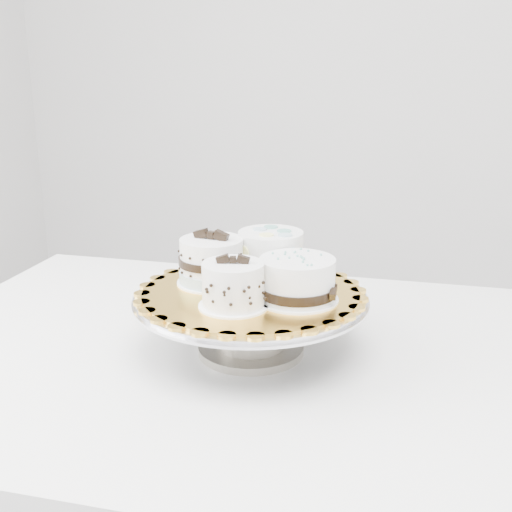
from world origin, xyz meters
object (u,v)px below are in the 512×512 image
at_px(table, 265,396).
at_px(cake_stand, 251,313).
at_px(cake_banded, 212,263).
at_px(cake_swirl, 233,286).
at_px(cake_ribbon, 298,281).
at_px(cake_dots, 271,254).
at_px(cake_board, 251,292).

height_order(table, cake_stand, cake_stand).
distance_m(table, cake_banded, 0.23).
bearing_deg(cake_stand, cake_swirl, -87.21).
bearing_deg(table, cake_ribbon, -27.24).
distance_m(cake_swirl, cake_ribbon, 0.10).
xyz_separation_m(cake_banded, cake_dots, (0.07, 0.06, 0.01)).
distance_m(cake_board, cake_banded, 0.08).
bearing_deg(cake_board, cake_ribbon, -6.08).
bearing_deg(cake_ribbon, cake_banded, 160.59).
bearing_deg(cake_banded, cake_swirl, -46.63).
relative_size(cake_swirl, cake_banded, 1.03).
bearing_deg(cake_ribbon, cake_dots, 120.37).
bearing_deg(cake_board, cake_banded, 172.39).
relative_size(cake_stand, cake_ribbon, 2.70).
bearing_deg(cake_stand, cake_dots, 87.61).
xyz_separation_m(table, cake_banded, (-0.09, -0.00, 0.21)).
distance_m(table, cake_ribbon, 0.22).
height_order(cake_stand, cake_swirl, cake_swirl).
height_order(cake_banded, cake_ribbon, cake_banded).
xyz_separation_m(cake_board, cake_banded, (-0.07, 0.01, 0.04)).
bearing_deg(cake_banded, cake_dots, 40.80).
relative_size(cake_swirl, cake_dots, 0.84).
bearing_deg(cake_stand, cake_banded, 172.39).
xyz_separation_m(cake_dots, cake_ribbon, (0.08, -0.08, -0.01)).
distance_m(table, cake_board, 0.18).
relative_size(table, cake_ribbon, 9.87).
bearing_deg(cake_swirl, table, 58.05).
bearing_deg(cake_banded, table, 1.03).
height_order(table, cake_board, cake_board).
relative_size(cake_board, cake_swirl, 2.90).
bearing_deg(cake_board, table, 28.55).
height_order(cake_swirl, cake_dots, cake_swirl).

